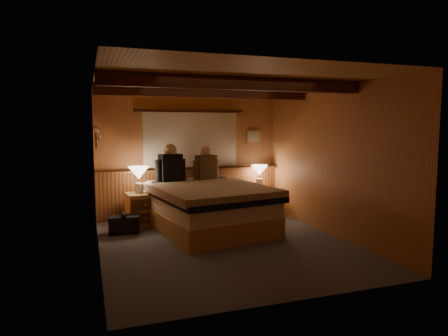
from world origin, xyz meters
name	(u,v)px	position (x,y,z in m)	size (l,w,h in m)	color
floor	(225,244)	(0.00, 0.00, 0.00)	(4.20, 4.20, 0.00)	#494D57
ceiling	(225,82)	(0.00, 0.00, 2.40)	(4.20, 4.20, 0.00)	#DCA652
wall_back	(190,155)	(0.00, 2.10, 1.20)	(3.60, 3.60, 0.00)	#CE8249
wall_left	(97,169)	(-1.80, 0.00, 1.20)	(4.20, 4.20, 0.00)	#CE8249
wall_right	(330,161)	(1.80, 0.00, 1.20)	(4.20, 4.20, 0.00)	#CE8249
wall_front	(295,184)	(0.00, -2.10, 1.20)	(3.60, 3.60, 0.00)	#CE8249
wainscot	(191,191)	(0.00, 2.04, 0.49)	(3.60, 0.23, 0.94)	brown
curtain_window	(191,139)	(0.00, 2.03, 1.52)	(2.18, 0.09, 1.11)	#4C2213
ceiling_beams	(221,89)	(0.00, 0.15, 2.31)	(3.60, 1.65, 0.16)	#4C2213
coat_rail	(98,132)	(-1.72, 1.58, 1.67)	(0.05, 0.55, 0.24)	silver
framed_print	(254,136)	(1.35, 2.08, 1.55)	(0.30, 0.04, 0.25)	tan
bed	(208,207)	(0.00, 0.87, 0.40)	(2.04, 2.49, 0.77)	tan
nightstand_left	(142,209)	(-1.02, 1.56, 0.29)	(0.57, 0.52, 0.58)	tan
nightstand_right	(259,200)	(1.34, 1.75, 0.27)	(0.58, 0.54, 0.54)	tan
lamp_left	(139,175)	(-1.07, 1.56, 0.91)	(0.36, 0.36, 0.47)	silver
lamp_right	(259,172)	(1.36, 1.78, 0.85)	(0.34, 0.34, 0.44)	silver
person_left	(170,166)	(-0.49, 1.62, 1.04)	(0.57, 0.31, 0.71)	black
person_right	(206,166)	(0.20, 1.67, 1.02)	(0.53, 0.30, 0.66)	#4E351F
duffel_bag	(124,224)	(-1.38, 1.10, 0.15)	(0.50, 0.31, 0.35)	black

